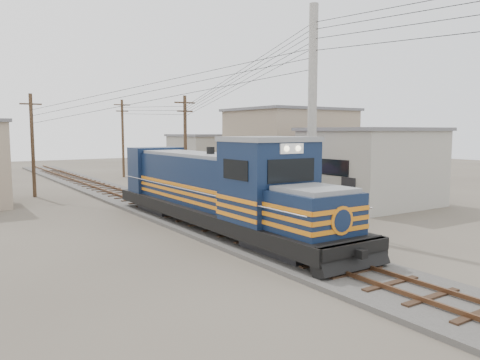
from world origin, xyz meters
TOP-DOWN VIEW (x-y plane):
  - ground at (0.00, 0.00)m, footprint 120.00×120.00m
  - ballast at (0.00, 10.00)m, footprint 3.60×70.00m
  - track at (0.00, 10.00)m, footprint 1.15×70.00m
  - locomotive at (0.00, 1.86)m, footprint 3.07×16.74m
  - utility_pole_main at (3.50, -0.50)m, footprint 0.40×0.40m
  - wooden_pole_mid at (4.50, 14.00)m, footprint 1.60×0.24m
  - wooden_pole_far at (4.80, 28.00)m, footprint 1.60×0.24m
  - wooden_pole_left at (-5.00, 18.00)m, footprint 1.60×0.24m
  - power_lines at (-0.14, 8.49)m, footprint 9.65×19.00m
  - shophouse_front at (11.50, 3.00)m, footprint 7.35×6.30m
  - shophouse_mid at (12.50, 12.00)m, footprint 8.40×7.35m
  - shophouse_back at (11.00, 22.00)m, footprint 6.30×6.30m
  - billboard at (5.19, 3.63)m, footprint 2.51×0.17m
  - market_umbrella at (6.24, 4.84)m, footprint 2.92×2.92m
  - vendor at (6.45, 5.86)m, footprint 0.71×0.68m
  - plant_nursery at (5.55, 4.89)m, footprint 3.41×3.31m

SIDE VIEW (x-z plane):
  - ground at x=0.00m, z-range 0.00..0.00m
  - ballast at x=0.00m, z-range 0.00..0.16m
  - track at x=0.00m, z-range 0.20..0.32m
  - plant_nursery at x=5.55m, z-range -0.10..1.04m
  - vendor at x=6.45m, z-range 0.00..1.64m
  - locomotive at x=0.00m, z-range -0.28..3.87m
  - shophouse_back at x=11.00m, z-range 0.01..4.21m
  - market_umbrella at x=6.24m, z-range 0.98..3.54m
  - shophouse_front at x=11.50m, z-range 0.01..4.71m
  - billboard at x=5.19m, z-range 0.93..4.80m
  - shophouse_mid at x=12.50m, z-range 0.01..6.21m
  - wooden_pole_mid at x=4.50m, z-range 0.18..7.18m
  - wooden_pole_left at x=-5.00m, z-range 0.18..7.18m
  - wooden_pole_far at x=4.80m, z-range 0.18..7.68m
  - utility_pole_main at x=3.50m, z-range 0.00..10.00m
  - power_lines at x=-0.14m, z-range 5.91..9.21m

